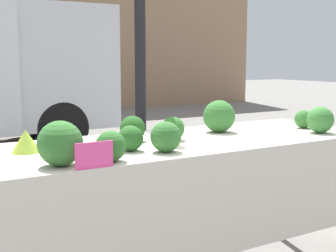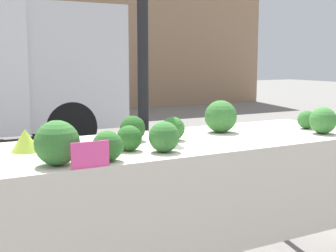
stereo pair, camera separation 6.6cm
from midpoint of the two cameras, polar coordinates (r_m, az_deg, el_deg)
tent_pole at (r=2.97m, az=-2.44°, el=8.10°), size 0.07×0.07×2.53m
market_table at (r=2.38m, az=1.57°, el=-4.60°), size 2.35×0.77×0.85m
romanesco_head at (r=2.22m, az=-16.19°, el=-1.70°), size 0.13×0.13×0.11m
broccoli_head_0 at (r=2.16m, az=-3.90°, el=-1.49°), size 0.12×0.12×0.12m
broccoli_head_1 at (r=2.71m, az=7.14°, el=1.17°), size 0.19×0.19×0.19m
broccoli_head_2 at (r=2.12m, az=0.40°, el=-1.32°), size 0.14×0.14×0.14m
broccoli_head_3 at (r=1.95m, az=-6.41°, el=-2.44°), size 0.13×0.13×0.13m
broccoli_head_4 at (r=2.43m, az=1.39°, el=-0.33°), size 0.12×0.12×0.12m
broccoli_head_5 at (r=1.90m, az=-12.41°, el=-2.03°), size 0.18×0.18×0.18m
broccoli_head_6 at (r=2.97m, az=17.18°, el=0.75°), size 0.11×0.11×0.11m
broccoli_head_7 at (r=2.41m, az=-3.54°, el=-0.30°), size 0.13×0.13×0.13m
broccoli_head_8 at (r=2.80m, az=19.01°, el=0.65°), size 0.15×0.15×0.15m
price_sign at (r=1.84m, az=-8.44°, el=-3.49°), size 0.16×0.01×0.10m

